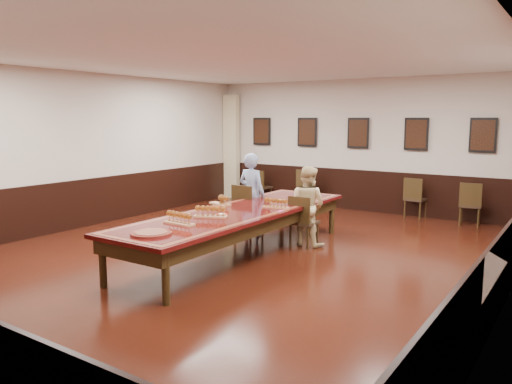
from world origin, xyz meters
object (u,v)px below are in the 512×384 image
Objects in this scene: chair_man at (249,210)px; spare_chair_d at (470,204)px; chair_woman at (304,221)px; person_man at (252,194)px; spare_chair_c at (416,198)px; spare_chair_a at (262,186)px; person_woman at (307,206)px; spare_chair_b at (307,188)px; conference_table at (239,219)px; carved_platter at (151,233)px.

spare_chair_d is at bearing -131.68° from chair_man.
person_man is (-1.27, 0.21, 0.34)m from chair_woman.
spare_chair_c is at bearing -16.87° from spare_chair_d.
chair_woman is 0.99× the size of spare_chair_c.
spare_chair_a is 0.54× the size of person_man.
spare_chair_c is 0.65× the size of person_woman.
chair_man is 1.03× the size of spare_chair_b.
chair_man is at bearing 0.66° from person_woman.
conference_table is at bearing 125.20° from spare_chair_a.
spare_chair_a is at bearing 111.57° from carved_platter.
spare_chair_b reaches higher than conference_table.
spare_chair_a is at bearing -8.40° from spare_chair_d.
chair_man is 3.93m from spare_chair_a.
spare_chair_b is at bearing -176.02° from spare_chair_a.
person_woman is (1.27, -0.12, -0.09)m from person_man.
conference_table is (2.60, -4.67, 0.18)m from spare_chair_a.
spare_chair_a is 5.34m from conference_table.
chair_woman is 0.18× the size of conference_table.
person_woman reaches higher than spare_chair_c.
person_woman is at bearing 80.35° from carved_platter.
chair_man is 3.42m from spare_chair_b.
spare_chair_b is (-1.80, 3.48, 0.03)m from chair_woman.
spare_chair_c is at bearing 173.95° from spare_chair_b.
person_man reaches higher than person_woman.
person_woman is at bearing 63.83° from conference_table.
spare_chair_b is 3.84m from person_woman.
spare_chair_c reaches higher than chair_woman.
spare_chair_b is 3.33m from person_man.
person_man is (1.93, -3.32, 0.36)m from spare_chair_a.
chair_woman is 0.27m from person_woman.
spare_chair_c is at bearing -118.02° from chair_man.
chair_woman is 0.98× the size of spare_chair_d.
spare_chair_d is (5.29, -0.04, 0.03)m from spare_chair_a.
person_man is (-2.16, -3.47, 0.34)m from spare_chair_c.
spare_chair_d is (2.09, 3.49, 0.01)m from chair_woman.
spare_chair_b is 0.20× the size of conference_table.
spare_chair_b is (-0.52, 3.37, -0.01)m from chair_man.
person_man reaches higher than chair_woman.
spare_chair_a is 1.40m from spare_chair_b.
spare_chair_d reaches higher than chair_woman.
spare_chair_b is at bearing -77.96° from chair_man.
person_man is at bearing -8.42° from chair_woman.
spare_chair_b is 1.05× the size of spare_chair_d.
chair_man is at bearing 37.19° from spare_chair_d.
spare_chair_d is at bearing -119.90° from chair_woman.
chair_man is at bearing 102.47° from carved_platter.
chair_man is 4.18m from spare_chair_c.
conference_table is at bearing 94.29° from spare_chair_b.
carved_platter reaches higher than conference_table.
chair_woman is 0.64× the size of person_woman.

